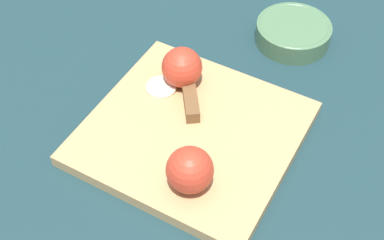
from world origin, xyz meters
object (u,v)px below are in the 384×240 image
(apple_half_left, at_px, (190,170))
(bowl, at_px, (293,32))
(apple_half_right, at_px, (182,67))
(knife, at_px, (190,99))

(apple_half_left, bearing_deg, bowl, 108.80)
(apple_half_right, bearing_deg, bowl, -126.52)
(knife, bearing_deg, apple_half_right, 9.94)
(apple_half_right, bearing_deg, knife, 126.81)
(apple_half_left, distance_m, knife, 0.16)
(apple_half_right, height_order, bowl, apple_half_right)
(apple_half_left, distance_m, bowl, 0.38)
(apple_half_right, relative_size, bowl, 0.49)
(bowl, bearing_deg, apple_half_left, 92.86)
(apple_half_left, bearing_deg, apple_half_right, 141.92)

